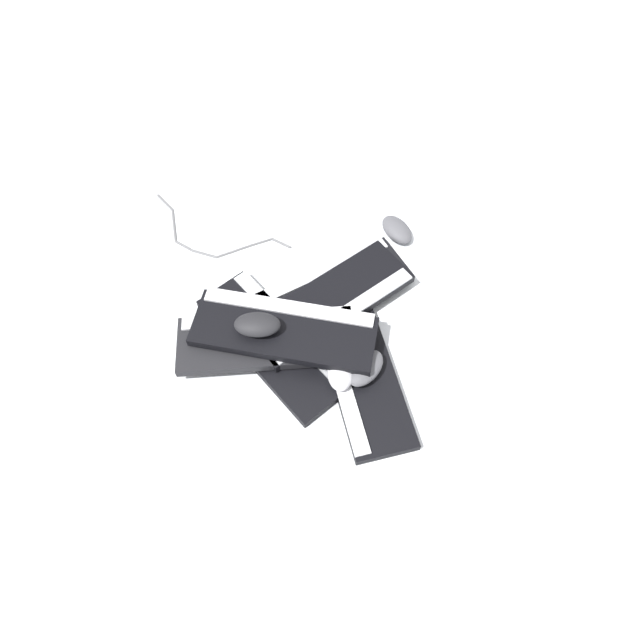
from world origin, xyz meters
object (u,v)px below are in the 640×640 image
keyboard_3 (268,340)px  mouse_1 (341,370)px  keyboard_2 (328,290)px  mouse_2 (257,326)px  keyboard_0 (273,342)px  keyboard_5 (331,303)px  mouse_0 (365,368)px  keyboard_1 (360,370)px  mouse_3 (397,230)px  keyboard_4 (284,329)px

keyboard_3 → mouse_1: bearing=151.7°
keyboard_2 → mouse_2: mouse_2 is taller
keyboard_0 → keyboard_5: size_ratio=0.98×
keyboard_0 → mouse_1: size_ratio=3.99×
keyboard_2 → mouse_0: size_ratio=4.19×
keyboard_2 → mouse_1: size_ratio=4.19×
keyboard_5 → mouse_0: (-0.07, 0.19, 0.01)m
keyboard_1 → keyboard_2: size_ratio=1.00×
keyboard_0 → keyboard_1: bearing=157.3°
keyboard_3 → keyboard_2: bearing=-134.0°
keyboard_5 → mouse_3: bearing=-128.4°
mouse_2 → mouse_3: 0.53m
keyboard_3 → mouse_0: mouse_0 is taller
keyboard_1 → keyboard_4: bearing=-26.6°
keyboard_0 → mouse_1: bearing=147.7°
keyboard_0 → keyboard_5: 0.18m
keyboard_4 → mouse_1: keyboard_4 is taller
keyboard_2 → keyboard_0: bearing=45.7°
mouse_0 → mouse_1: bearing=132.6°
mouse_0 → mouse_2: size_ratio=1.00×
mouse_2 → keyboard_4: bearing=15.6°
keyboard_4 → keyboard_5: bearing=-143.4°
keyboard_0 → mouse_3: (-0.35, -0.34, 0.01)m
keyboard_2 → keyboard_3: size_ratio=1.04×
mouse_2 → keyboard_1: bearing=-13.7°
mouse_0 → mouse_1: same height
keyboard_4 → mouse_3: (-0.32, -0.34, -0.05)m
keyboard_0 → keyboard_4: 0.07m
mouse_1 → keyboard_2: bearing=10.1°
keyboard_0 → mouse_0: (-0.22, 0.10, 0.04)m
keyboard_2 → keyboard_5: size_ratio=1.03×
keyboard_0 → keyboard_2: size_ratio=0.95×
keyboard_5 → mouse_3: keyboard_5 is taller
keyboard_1 → keyboard_4: size_ratio=1.00×
keyboard_1 → mouse_0: mouse_0 is taller
mouse_2 → mouse_3: size_ratio=1.00×
keyboard_1 → keyboard_3: 0.24m
keyboard_4 → mouse_1: size_ratio=4.21×
keyboard_4 → keyboard_3: bearing=15.9°
keyboard_0 → keyboard_1: same height
keyboard_3 → mouse_1: size_ratio=4.04×
mouse_3 → keyboard_3: bearing=106.2°
mouse_2 → keyboard_2: bearing=46.8°
keyboard_1 → keyboard_2: same height
mouse_1 → mouse_0: bearing=-81.8°
keyboard_0 → keyboard_3: (0.01, 0.01, 0.03)m
keyboard_2 → keyboard_4: (0.11, 0.15, 0.06)m
mouse_3 → mouse_1: bearing=129.0°
keyboard_4 → mouse_2: bearing=11.5°
keyboard_4 → mouse_1: (-0.13, 0.10, -0.02)m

